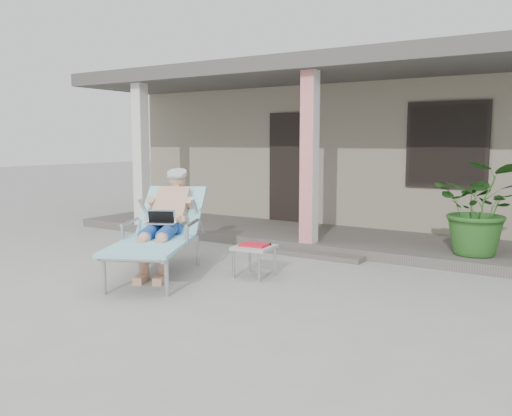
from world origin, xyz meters
The scene contains 8 objects.
ground centered at (0.00, 0.00, 0.00)m, with size 60.00×60.00×0.00m, color #9E9E99.
house centered at (0.00, 6.50, 1.67)m, with size 10.40×5.40×3.30m.
porch_deck centered at (0.00, 3.00, 0.07)m, with size 10.00×2.00×0.15m, color #605B56.
porch_overhang centered at (0.00, 2.95, 2.79)m, with size 10.00×2.30×2.85m.
porch_step centered at (0.00, 1.85, 0.04)m, with size 2.00×0.30×0.07m, color #605B56.
lounger centered at (-1.02, -0.04, 0.88)m, with size 1.65×2.26×1.43m.
side_table centered at (0.12, 0.39, 0.36)m, with size 0.52×0.52×0.42m.
potted_palm centered at (2.41, 2.57, 0.80)m, with size 1.17×1.02×1.30m, color #26591E.
Camera 1 is at (3.72, -5.27, 1.71)m, focal length 38.00 mm.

